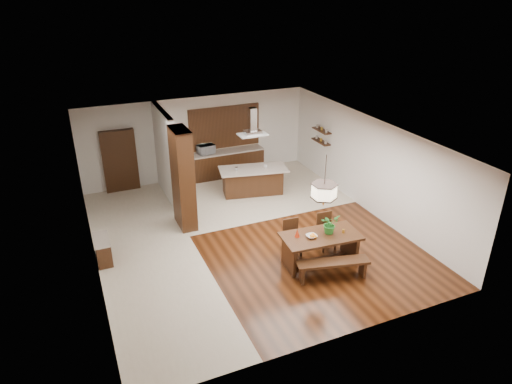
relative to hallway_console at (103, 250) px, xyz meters
name	(u,v)px	position (x,y,z in m)	size (l,w,h in m)	color
room_shell	(245,166)	(3.81, -0.20, 1.75)	(9.00, 9.04, 2.92)	black
tile_hallway	(148,255)	(1.06, -0.20, -0.31)	(2.50, 9.00, 0.01)	beige
tile_kitchen	(252,192)	(5.06, 2.30, -0.31)	(5.50, 4.00, 0.01)	beige
soffit_band	(245,136)	(3.81, -0.20, 2.57)	(8.00, 9.00, 0.02)	#421F10
partition_pier	(183,179)	(2.41, 1.00, 1.14)	(0.45, 1.00, 2.90)	black
partition_stub	(165,155)	(2.41, 3.10, 1.14)	(0.18, 2.40, 2.90)	silver
hallway_console	(103,250)	(0.00, 0.00, 0.00)	(0.37, 0.88, 0.63)	black
hallway_doorway	(120,161)	(1.11, 4.20, 0.74)	(1.10, 0.20, 2.10)	black
rear_counter	(228,163)	(4.81, 4.00, 0.16)	(2.60, 0.62, 0.95)	black
kitchen_window	(224,127)	(4.81, 4.26, 1.44)	(2.60, 0.08, 1.50)	#99582E
shelf_lower	(321,142)	(7.68, 2.40, 1.08)	(0.26, 0.90, 0.04)	black
shelf_upper	(322,130)	(7.68, 2.40, 1.49)	(0.26, 0.90, 0.04)	black
dining_table	(320,243)	(4.96, -2.25, 0.28)	(2.00, 1.12, 0.80)	black
dining_bench	(333,270)	(4.91, -2.94, -0.07)	(1.72, 0.38, 0.48)	black
dining_chair_left	(293,238)	(4.53, -1.62, 0.16)	(0.42, 0.42, 0.95)	black
dining_chair_right	(327,232)	(5.49, -1.70, 0.18)	(0.43, 0.43, 0.98)	black
pendant_lantern	(325,181)	(4.96, -2.25, 1.93)	(0.64, 0.64, 1.31)	#FFEBC3
foliage_plant	(330,224)	(5.21, -2.22, 0.73)	(0.44, 0.38, 0.49)	#256F25
fruit_bowl	(312,236)	(4.69, -2.25, 0.52)	(0.26, 0.26, 0.06)	beige
napkin_cone	(297,233)	(4.39, -2.08, 0.59)	(0.13, 0.13, 0.20)	#AD260C
gold_ornament	(343,231)	(5.53, -2.37, 0.53)	(0.06, 0.06, 0.09)	gold
kitchen_island	(253,180)	(5.03, 2.21, 0.15)	(2.35, 1.38, 0.91)	black
range_hood	(253,122)	(5.03, 2.21, 2.15)	(0.90, 0.55, 0.87)	silver
island_cup	(265,166)	(5.44, 2.09, 0.64)	(0.12, 0.12, 0.09)	silver
microwave	(206,149)	(4.02, 4.01, 0.80)	(0.58, 0.39, 0.32)	#ACAEB3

